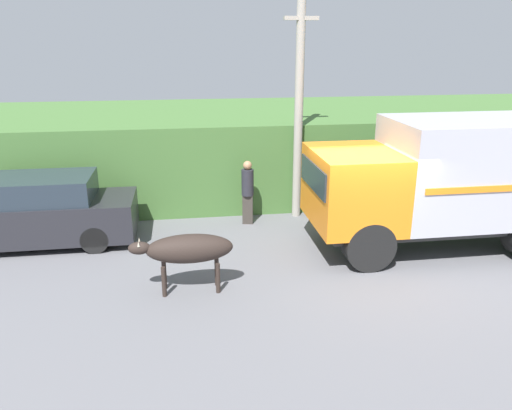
% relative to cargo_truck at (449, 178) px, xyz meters
% --- Properties ---
extents(ground_plane, '(60.00, 60.00, 0.00)m').
position_rel_cargo_truck_xyz_m(ground_plane, '(-2.22, -0.66, -1.73)').
color(ground_plane, slate).
extents(hillside_embankment, '(32.00, 6.74, 2.57)m').
position_rel_cargo_truck_xyz_m(hillside_embankment, '(-2.22, 6.28, -0.45)').
color(hillside_embankment, '#426B33').
rests_on(hillside_embankment, ground_plane).
extents(cargo_truck, '(6.26, 2.45, 3.10)m').
position_rel_cargo_truck_xyz_m(cargo_truck, '(0.00, 0.00, 0.00)').
color(cargo_truck, '#2D2D2D').
rests_on(cargo_truck, ground_plane).
extents(brown_cow, '(2.04, 0.58, 1.22)m').
position_rel_cargo_truck_xyz_m(brown_cow, '(-6.19, -1.39, -0.82)').
color(brown_cow, '#2D231E').
rests_on(brown_cow, ground_plane).
extents(parked_suv, '(4.76, 1.76, 1.72)m').
position_rel_cargo_truck_xyz_m(parked_suv, '(-9.80, 1.62, -0.90)').
color(parked_suv, '#232328').
rests_on(parked_suv, ground_plane).
extents(pedestrian_on_hill, '(0.39, 0.39, 1.76)m').
position_rel_cargo_truck_xyz_m(pedestrian_on_hill, '(-4.50, 2.28, -0.75)').
color(pedestrian_on_hill, '#38332D').
rests_on(pedestrian_on_hill, ground_plane).
extents(utility_pole, '(0.90, 0.24, 6.08)m').
position_rel_cargo_truck_xyz_m(utility_pole, '(-3.04, 2.72, 1.42)').
color(utility_pole, '#9E998E').
rests_on(utility_pole, ground_plane).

